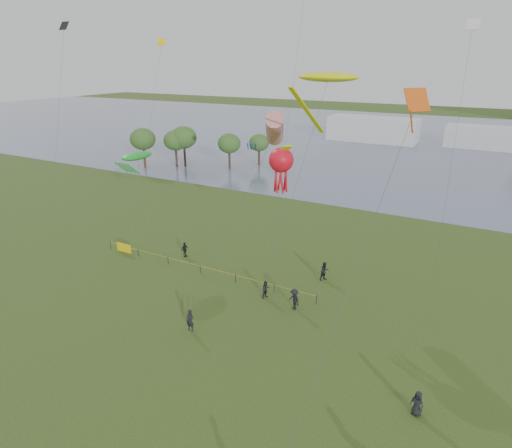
% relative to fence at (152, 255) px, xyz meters
% --- Properties ---
extents(ground_plane, '(400.00, 400.00, 0.00)m').
position_rel_fence_xyz_m(ground_plane, '(14.45, -14.04, -0.55)').
color(ground_plane, '#283E13').
extents(lake, '(400.00, 120.00, 0.08)m').
position_rel_fence_xyz_m(lake, '(14.45, 85.96, -0.53)').
color(lake, slate).
rests_on(lake, ground_plane).
extents(pavilion_left, '(22.00, 8.00, 6.00)m').
position_rel_fence_xyz_m(pavilion_left, '(2.45, 80.96, 2.45)').
color(pavilion_left, silver).
rests_on(pavilion_left, ground_plane).
extents(pavilion_right, '(18.00, 7.00, 5.00)m').
position_rel_fence_xyz_m(pavilion_right, '(28.45, 83.96, 1.95)').
color(pavilion_right, silver).
rests_on(pavilion_right, ground_plane).
extents(trees, '(22.83, 16.54, 7.72)m').
position_rel_fence_xyz_m(trees, '(-21.30, 35.69, 4.63)').
color(trees, '#3B251B').
rests_on(trees, ground_plane).
extents(fence, '(24.07, 0.07, 1.05)m').
position_rel_fence_xyz_m(fence, '(0.00, 0.00, 0.00)').
color(fence, black).
rests_on(fence, ground_plane).
extents(spectator_a, '(0.84, 0.93, 1.58)m').
position_rel_fence_xyz_m(spectator_a, '(13.85, -1.08, 0.24)').
color(spectator_a, black).
rests_on(spectator_a, ground_plane).
extents(spectator_b, '(1.38, 1.20, 1.86)m').
position_rel_fence_xyz_m(spectator_b, '(16.76, -1.65, 0.37)').
color(spectator_b, black).
rests_on(spectator_b, ground_plane).
extents(spectator_c, '(0.53, 0.99, 1.60)m').
position_rel_fence_xyz_m(spectator_c, '(2.50, 2.31, 0.25)').
color(spectator_c, black).
rests_on(spectator_c, ground_plane).
extents(spectator_d, '(0.91, 0.75, 1.61)m').
position_rel_fence_xyz_m(spectator_d, '(27.61, -8.70, 0.25)').
color(spectator_d, black).
rests_on(spectator_d, ground_plane).
extents(spectator_f, '(0.68, 0.48, 1.78)m').
position_rel_fence_xyz_m(spectator_f, '(10.99, -8.19, 0.34)').
color(spectator_f, black).
rests_on(spectator_f, ground_plane).
extents(spectator_g, '(1.07, 1.11, 1.81)m').
position_rel_fence_xyz_m(spectator_g, '(17.24, 4.38, 0.35)').
color(spectator_g, black).
rests_on(spectator_g, ground_plane).
extents(kite_stingray, '(5.17, 10.62, 18.55)m').
position_rel_fence_xyz_m(kite_stingray, '(16.16, 5.23, 17.51)').
color(kite_stingray, '#3F3F42').
extents(kite_windsock, '(5.19, 9.15, 15.20)m').
position_rel_fence_xyz_m(kite_windsock, '(10.61, 6.79, 12.77)').
color(kite_windsock, '#3F3F42').
extents(kite_creature, '(7.03, 6.33, 10.22)m').
position_rel_fence_xyz_m(kite_creature, '(-4.30, 3.67, 9.23)').
color(kite_creature, '#3F3F42').
extents(kite_octopus, '(3.68, 7.32, 12.40)m').
position_rel_fence_xyz_m(kite_octopus, '(13.07, 3.17, 10.66)').
color(kite_octopus, '#3F3F42').
extents(kite_delta, '(3.47, 11.07, 18.12)m').
position_rel_fence_xyz_m(kite_delta, '(24.95, -7.21, 15.91)').
color(kite_delta, '#3F3F42').
extents(small_kites, '(40.38, 16.76, 9.66)m').
position_rel_fence_xyz_m(small_kites, '(11.10, 4.18, 21.59)').
color(small_kites, yellow).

